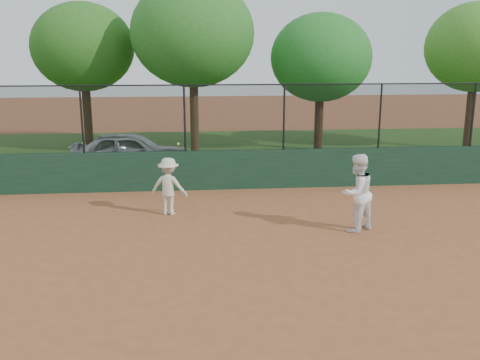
{
  "coord_description": "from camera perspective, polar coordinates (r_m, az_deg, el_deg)",
  "views": [
    {
      "loc": [
        -0.35,
        -9.97,
        4.19
      ],
      "look_at": [
        0.8,
        2.2,
        1.2
      ],
      "focal_mm": 40.0,
      "sensor_mm": 36.0,
      "label": 1
    }
  ],
  "objects": [
    {
      "name": "tree_4",
      "position": [
        24.76,
        23.93,
        12.79
      ],
      "size": [
        4.26,
        3.87,
        6.13
      ],
      "color": "#492D1A",
      "rests_on": "ground"
    },
    {
      "name": "player_main",
      "position": [
        13.93,
        -7.6,
        -0.68
      ],
      "size": [
        1.09,
        0.84,
        1.96
      ],
      "color": "beige",
      "rests_on": "ground"
    },
    {
      "name": "back_wall",
      "position": [
        16.38,
        -4.04,
        1.04
      ],
      "size": [
        26.0,
        0.2,
        1.2
      ],
      "primitive_type": "cube",
      "color": "#1A3B26",
      "rests_on": "ground"
    },
    {
      "name": "tree_2",
      "position": [
        21.71,
        -5.07,
        15.31
      ],
      "size": [
        4.87,
        4.43,
        6.92
      ],
      "color": "#49311A",
      "rests_on": "ground"
    },
    {
      "name": "fence_assembly",
      "position": [
        16.1,
        -4.24,
        6.73
      ],
      "size": [
        26.0,
        0.06,
        2.0
      ],
      "color": "black",
      "rests_on": "back_wall"
    },
    {
      "name": "ground",
      "position": [
        10.82,
        -3.16,
        -9.05
      ],
      "size": [
        80.0,
        80.0,
        0.0
      ],
      "primitive_type": "plane",
      "color": "#9B5632",
      "rests_on": "ground"
    },
    {
      "name": "player_second",
      "position": [
        12.81,
        12.34,
        -1.35
      ],
      "size": [
        1.13,
        1.07,
        1.85
      ],
      "primitive_type": "imported",
      "rotation": [
        0.0,
        0.0,
        3.7
      ],
      "color": "white",
      "rests_on": "ground"
    },
    {
      "name": "tree_3",
      "position": [
        22.78,
        8.63,
        12.76
      ],
      "size": [
        4.19,
        3.81,
        5.68
      ],
      "color": "#3C2314",
      "rests_on": "ground"
    },
    {
      "name": "grass_strip",
      "position": [
        22.37,
        -4.42,
        2.91
      ],
      "size": [
        36.0,
        12.0,
        0.01
      ],
      "primitive_type": "cube",
      "color": "#234917",
      "rests_on": "ground"
    },
    {
      "name": "parked_car",
      "position": [
        19.08,
        -11.54,
        2.94
      ],
      "size": [
        4.19,
        1.76,
        1.41
      ],
      "primitive_type": "imported",
      "rotation": [
        0.0,
        0.0,
        1.55
      ],
      "color": "#A4A8AD",
      "rests_on": "ground"
    },
    {
      "name": "tree_1",
      "position": [
        23.64,
        -16.4,
        13.41
      ],
      "size": [
        4.22,
        3.83,
        6.12
      ],
      "color": "#442D17",
      "rests_on": "ground"
    }
  ]
}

